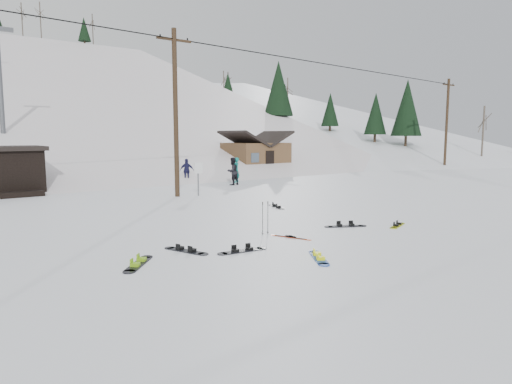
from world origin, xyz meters
TOP-DOWN VIEW (x-y plane):
  - ground at (0.00, 0.00)m, footprint 200.00×200.00m
  - ski_slope at (0.00, 55.00)m, footprint 60.00×85.24m
  - ridge_right at (38.00, 50.00)m, footprint 45.66×93.98m
  - treeline_right at (36.00, 42.00)m, footprint 20.00×60.00m
  - utility_pole at (2.00, 14.00)m, footprint 2.00×0.26m
  - utility_pole_right at (34.00, 17.00)m, footprint 2.00×0.26m
  - trail_sign at (3.10, 13.58)m, footprint 0.50×0.09m
  - lift_hut at (-5.00, 20.94)m, footprint 3.40×4.10m
  - cabin at (15.00, 24.00)m, footprint 5.39×4.40m
  - hero_snowboard at (-0.88, 0.12)m, footprint 1.02×1.41m
  - hero_skis at (0.19, 2.50)m, footprint 0.61×1.41m
  - ski_poles at (-0.14, 3.45)m, footprint 0.31×0.08m
  - board_scatter_a at (-2.12, 2.00)m, footprint 1.57×0.46m
  - board_scatter_b at (-3.43, 3.00)m, footprint 0.74×1.52m
  - board_scatter_c at (-5.07, 2.55)m, footprint 1.24×1.35m
  - board_scatter_d at (3.04, 2.66)m, footprint 1.45×0.93m
  - board_scatter_e at (4.68, 1.58)m, footprint 1.29×0.63m
  - board_scatter_f at (3.94, 7.76)m, footprint 0.71×1.52m
  - skier_teal at (8.90, 18.26)m, footprint 0.77×0.67m
  - skier_dark at (7.71, 16.97)m, footprint 1.04×0.88m
  - skier_pink at (13.04, 22.32)m, footprint 1.08×0.67m
  - skier_navy at (6.01, 20.26)m, footprint 1.08×0.83m

SIDE VIEW (x-z plane):
  - ski_slope at x=0.00m, z-range -44.99..20.99m
  - ridge_right at x=38.00m, z-range -38.30..16.30m
  - ground at x=0.00m, z-range 0.00..0.00m
  - treeline_right at x=36.00m, z-range -5.00..5.00m
  - hero_skis at x=0.19m, z-range -0.02..0.06m
  - board_scatter_e at x=4.68m, z-range -0.02..0.07m
  - board_scatter_a at x=-2.12m, z-range -0.03..0.08m
  - board_scatter_f at x=3.94m, z-range -0.03..0.08m
  - board_scatter_b at x=-3.43m, z-range -0.03..0.08m
  - board_scatter_d at x=3.04m, z-range -0.03..0.09m
  - hero_snowboard at x=-0.88m, z-range -0.03..0.09m
  - board_scatter_c at x=-5.07m, z-range -0.03..0.09m
  - ski_poles at x=-0.14m, z-range 0.01..1.14m
  - skier_pink at x=13.04m, z-range 0.00..1.61m
  - skier_navy at x=6.01m, z-range 0.00..1.71m
  - skier_teal at x=8.90m, z-range 0.00..1.79m
  - skier_dark at x=7.71m, z-range 0.00..1.87m
  - trail_sign at x=3.10m, z-range 0.35..2.20m
  - lift_hut at x=-5.00m, z-range -0.01..2.74m
  - cabin at x=15.00m, z-range -0.40..3.37m
  - utility_pole at x=2.00m, z-range 0.18..9.18m
  - utility_pole_right at x=34.00m, z-range 0.18..9.18m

